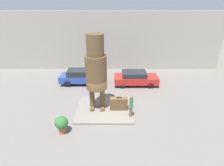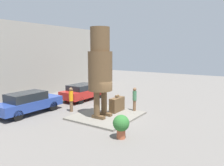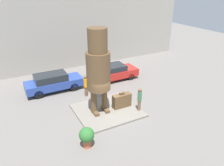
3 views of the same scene
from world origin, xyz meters
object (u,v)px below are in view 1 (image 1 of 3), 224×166
Objects in this scene: statue_figure at (96,68)px; giant_suitcase at (119,104)px; planter_pot at (62,124)px; parked_car_red at (136,78)px; worker_hivis at (101,83)px; parked_car_blue at (82,76)px; tourist at (131,105)px.

giant_suitcase is (1.67, -0.22, -2.86)m from statue_figure.
planter_pot is (-3.74, -2.62, 0.10)m from giant_suitcase.
parked_car_red is 3.91m from worker_hivis.
parked_car_blue is 1.05× the size of parked_car_red.
giant_suitcase is 0.80× the size of tourist.
parked_car_red is 3.61× the size of planter_pot.
worker_hivis reaches higher than planter_pot.
giant_suitcase reaches higher than planter_pot.
giant_suitcase is at bearing -7.48° from statue_figure.
giant_suitcase is 4.57m from planter_pot.
parked_car_blue is 5.50m from parked_car_red.
parked_car_blue is at bearing 177.49° from parked_car_red.
giant_suitcase is at bearing -54.40° from parked_car_blue.
parked_car_red reaches higher than planter_pot.
statue_figure is at bearing 154.94° from tourist.
tourist is at bearing -100.17° from parked_car_red.
parked_car_blue is at bearing 134.56° from worker_hivis.
giant_suitcase is at bearing 131.53° from tourist.
statue_figure is 1.31× the size of parked_car_red.
giant_suitcase is 6.21m from parked_car_blue.
parked_car_blue is 2.93m from worker_hivis.
planter_pot is (-2.07, -2.84, -2.76)m from statue_figure.
giant_suitcase is at bearing 35.03° from planter_pot.
statue_figure reaches higher than parked_car_blue.
worker_hivis reaches higher than parked_car_blue.
planter_pot is at bearing -160.05° from tourist.
worker_hivis is at bearing 117.77° from giant_suitcase.
parked_car_red is at bearing -2.51° from parked_car_blue.
tourist is 0.36× the size of parked_car_blue.
worker_hivis is at bearing 121.56° from tourist.
worker_hivis is at bearing -151.79° from parked_car_red.
planter_pot is 6.00m from worker_hivis.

